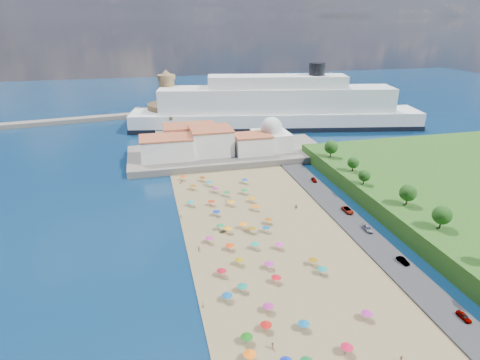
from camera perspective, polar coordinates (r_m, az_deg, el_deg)
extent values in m
plane|color=#071938|center=(118.99, 0.98, -8.20)|extent=(700.00, 700.00, 0.00)
cube|color=#59544C|center=(185.50, -1.71, 3.77)|extent=(90.00, 36.00, 3.00)
cube|color=#59544C|center=(215.91, -9.43, 6.07)|extent=(18.00, 70.00, 2.40)
cube|color=silver|center=(176.46, -10.41, 4.47)|extent=(22.00, 14.00, 9.00)
cube|color=silver|center=(180.10, -4.10, 5.49)|extent=(18.00, 16.00, 11.00)
cube|color=silver|center=(180.52, 1.79, 5.08)|extent=(16.00, 12.00, 8.00)
cube|color=silver|center=(190.61, -7.10, 6.16)|extent=(24.00, 14.00, 10.00)
cube|color=silver|center=(186.97, 4.44, 5.63)|extent=(16.00, 16.00, 8.00)
sphere|color=silver|center=(185.35, 4.49, 7.41)|extent=(10.00, 10.00, 10.00)
cylinder|color=silver|center=(184.42, 4.53, 8.55)|extent=(1.20, 1.20, 1.60)
cylinder|color=#9A804D|center=(244.18, -10.08, 8.59)|extent=(40.00, 40.00, 8.00)
cylinder|color=#9A804D|center=(242.76, -10.18, 10.08)|extent=(24.00, 24.00, 5.00)
cylinder|color=#9A804D|center=(240.99, -10.34, 12.28)|extent=(9.00, 9.00, 14.00)
cylinder|color=#9A804D|center=(239.75, -10.47, 14.21)|extent=(10.40, 10.40, 2.40)
cone|color=#9A804D|center=(239.41, -10.52, 14.85)|extent=(6.00, 6.00, 3.00)
cube|color=black|center=(236.89, 5.10, 7.76)|extent=(168.19, 55.48, 2.68)
cube|color=white|center=(236.01, 5.13, 8.61)|extent=(167.13, 54.90, 9.93)
cube|color=white|center=(233.57, 5.22, 11.37)|extent=(133.79, 44.35, 13.24)
cube|color=white|center=(231.91, 5.31, 13.78)|extent=(78.77, 29.66, 6.62)
cylinder|color=black|center=(235.13, 10.90, 15.24)|extent=(8.83, 8.83, 6.62)
cylinder|color=gray|center=(133.58, 2.20, -4.00)|extent=(0.07, 0.07, 2.00)
cone|color=orange|center=(133.18, 2.21, -3.65)|extent=(2.50, 2.50, 0.60)
cylinder|color=gray|center=(97.22, 0.34, -15.15)|extent=(0.07, 0.07, 2.00)
cone|color=#0D7961|center=(96.68, 0.35, -14.72)|extent=(2.50, 2.50, 0.60)
cylinder|color=gray|center=(104.82, 11.59, -12.56)|extent=(0.07, 0.07, 2.00)
cone|color=#0E8180|center=(104.31, 11.63, -12.15)|extent=(2.50, 2.50, 0.60)
cylinder|color=gray|center=(113.08, 5.56, -9.34)|extent=(0.07, 0.07, 2.00)
cone|color=#C82AA5|center=(112.62, 5.58, -8.95)|extent=(2.50, 2.50, 0.60)
cylinder|color=gray|center=(112.74, 2.13, -9.35)|extent=(0.07, 0.07, 2.00)
cone|color=#0F9177|center=(112.27, 2.14, -8.96)|extent=(2.50, 2.50, 0.60)
cylinder|color=gray|center=(145.56, 0.56, -1.68)|extent=(0.07, 0.07, 2.00)
cone|color=#167D43|center=(145.20, 0.56, -1.35)|extent=(2.50, 2.50, 0.60)
cylinder|color=gray|center=(150.27, -6.71, -1.04)|extent=(0.07, 0.07, 2.00)
cone|color=#845A0C|center=(149.92, -6.72, -0.73)|extent=(2.50, 2.50, 0.60)
cylinder|color=gray|center=(159.43, -8.16, 0.28)|extent=(0.07, 0.07, 2.00)
cone|color=#DA4409|center=(159.10, -8.17, 0.58)|extent=(2.50, 2.50, 0.60)
cone|color=#0C279F|center=(80.62, 6.58, -24.10)|extent=(2.50, 2.50, 0.60)
cylinder|color=gray|center=(87.68, 3.71, -20.14)|extent=(0.07, 0.07, 2.00)
cone|color=#AF130E|center=(87.08, 3.73, -19.71)|extent=(2.50, 2.50, 0.60)
cylinder|color=gray|center=(154.83, 0.68, -0.16)|extent=(0.07, 0.07, 2.00)
cone|color=#0D42AC|center=(154.49, 0.68, 0.14)|extent=(2.50, 2.50, 0.60)
cylinder|color=gray|center=(136.71, -1.29, -3.34)|extent=(0.07, 0.07, 2.00)
cone|color=#FB9C0D|center=(136.33, -1.29, -3.00)|extent=(2.50, 2.50, 0.60)
cone|color=#12652E|center=(81.14, 9.45, -23.92)|extent=(2.50, 2.50, 0.60)
cylinder|color=gray|center=(121.94, -2.82, -6.74)|extent=(0.07, 0.07, 2.00)
cone|color=#17823B|center=(121.51, -2.83, -6.37)|extent=(2.50, 2.50, 0.60)
cylinder|color=gray|center=(88.74, 9.03, -19.80)|extent=(0.07, 0.07, 2.00)
cone|color=#0B5D94|center=(88.14, 9.07, -19.37)|extent=(2.50, 2.50, 0.60)
cylinder|color=gray|center=(107.78, 10.33, -11.38)|extent=(0.07, 0.07, 2.00)
cone|color=#83600B|center=(107.29, 10.37, -10.98)|extent=(2.50, 2.50, 0.60)
cylinder|color=gray|center=(157.61, -5.39, 0.15)|extent=(0.07, 0.07, 2.00)
cone|color=#88370C|center=(157.27, -5.40, 0.45)|extent=(2.50, 2.50, 0.60)
cylinder|color=gray|center=(104.95, 4.12, -12.05)|extent=(0.07, 0.07, 2.00)
cone|color=#A72395|center=(104.45, 4.13, -11.64)|extent=(2.50, 2.50, 0.60)
cylinder|color=gray|center=(147.21, -3.58, -1.44)|extent=(0.07, 0.07, 2.00)
cone|color=#99206C|center=(146.86, -3.59, -1.12)|extent=(2.50, 2.50, 0.60)
cylinder|color=gray|center=(85.11, 0.97, -21.68)|extent=(0.07, 0.07, 2.00)
cone|color=#126311|center=(84.49, 0.97, -21.24)|extent=(2.50, 2.50, 0.60)
cylinder|color=gray|center=(82.02, 1.39, -23.81)|extent=(0.07, 0.07, 2.00)
cone|color=orange|center=(81.38, 1.40, -23.37)|extent=(2.50, 2.50, 0.60)
cylinder|color=gray|center=(130.25, -3.37, -4.74)|extent=(0.07, 0.07, 2.00)
cone|color=#0C309E|center=(129.85, -3.38, -4.39)|extent=(2.50, 2.50, 0.60)
cylinder|color=gray|center=(122.66, 0.45, -6.52)|extent=(0.07, 0.07, 2.00)
cone|color=orange|center=(122.23, 0.45, -6.15)|extent=(2.50, 2.50, 0.60)
cylinder|color=gray|center=(144.01, -1.92, -1.96)|extent=(0.07, 0.07, 2.00)
cone|color=#15783D|center=(143.65, -1.92, -1.64)|extent=(2.50, 2.50, 0.60)
cylinder|color=gray|center=(94.65, -1.85, -16.36)|extent=(0.07, 0.07, 2.00)
cone|color=#0B4F94|center=(94.09, -1.86, -15.93)|extent=(2.50, 2.50, 0.60)
cylinder|color=gray|center=(100.29, 5.17, -13.92)|extent=(0.07, 0.07, 2.00)
cone|color=red|center=(99.77, 5.19, -13.51)|extent=(2.50, 2.50, 0.60)
cylinder|color=gray|center=(93.98, 17.57, -17.92)|extent=(0.07, 0.07, 2.00)
cone|color=#A2228B|center=(93.42, 17.63, -17.50)|extent=(2.50, 2.50, 0.60)
cylinder|color=gray|center=(137.52, -7.01, -3.35)|extent=(0.07, 0.07, 2.00)
cone|color=#0F878C|center=(137.13, -7.03, -3.01)|extent=(2.50, 2.50, 0.60)
cylinder|color=gray|center=(102.26, -2.64, -13.05)|extent=(0.07, 0.07, 2.00)
cone|color=#AA0D1F|center=(101.74, -2.65, -12.63)|extent=(2.50, 2.50, 0.60)
cylinder|color=gray|center=(120.96, 3.73, -7.02)|extent=(0.07, 0.07, 2.00)
cone|color=#0E5180|center=(120.52, 3.74, -6.64)|extent=(2.50, 2.50, 0.60)
cylinder|color=gray|center=(139.37, 1.68, -2.82)|extent=(0.07, 0.07, 2.00)
cone|color=orange|center=(138.99, 1.68, -2.49)|extent=(2.50, 2.50, 0.60)
cylinder|color=gray|center=(120.32, 1.67, -7.15)|extent=(0.07, 0.07, 2.00)
cone|color=#7A5C0B|center=(119.88, 1.67, -6.77)|extent=(2.50, 2.50, 0.60)
cylinder|color=gray|center=(137.26, -4.09, -3.29)|extent=(0.07, 0.07, 2.00)
cone|color=#B92F0E|center=(136.87, -4.10, -2.95)|extent=(2.50, 2.50, 0.60)
cylinder|color=gray|center=(125.57, 4.04, -5.85)|extent=(0.07, 0.07, 2.00)
cone|color=#9E4C0E|center=(125.15, 4.05, -5.49)|extent=(2.50, 2.50, 0.60)
cylinder|color=gray|center=(120.34, -1.72, -7.14)|extent=(0.07, 0.07, 2.00)
cone|color=orange|center=(119.90, -1.72, -6.77)|extent=(2.50, 2.50, 0.60)
cylinder|color=gray|center=(106.09, -0.12, -11.57)|extent=(0.07, 0.07, 2.00)
cone|color=#8D790C|center=(105.59, -0.12, -11.16)|extent=(2.50, 2.50, 0.60)
cylinder|color=gray|center=(85.67, 14.93, -22.27)|extent=(0.07, 0.07, 2.00)
cone|color=red|center=(85.05, 14.99, -21.83)|extent=(2.50, 2.50, 0.60)
cylinder|color=gray|center=(115.61, -4.42, -8.53)|extent=(0.07, 0.07, 2.00)
cone|color=#B62780|center=(115.15, -4.43, -8.15)|extent=(2.50, 2.50, 0.60)
cylinder|color=gray|center=(112.14, -1.45, -9.53)|extent=(0.07, 0.07, 2.00)
cone|color=red|center=(111.67, -1.46, -9.14)|extent=(2.50, 2.50, 0.60)
cylinder|color=gray|center=(153.05, -4.41, -0.51)|extent=(0.07, 0.07, 2.00)
cone|color=#0F788F|center=(152.70, -4.42, -0.20)|extent=(2.50, 2.50, 0.60)
cylinder|color=gray|center=(92.01, 4.05, -17.74)|extent=(0.07, 0.07, 2.00)
cone|color=#A02279|center=(91.43, 4.06, -17.31)|extent=(2.50, 2.50, 0.60)
imported|color=tan|center=(155.16, -8.47, -0.40)|extent=(1.12, 0.62, 1.81)
imported|color=tan|center=(138.90, -2.04, -3.01)|extent=(0.84, 0.69, 1.60)
imported|color=tan|center=(111.99, -5.87, -9.76)|extent=(1.09, 1.09, 1.79)
imported|color=tan|center=(93.27, -5.24, -17.26)|extent=(0.70, 0.74, 1.70)
imported|color=tan|center=(87.35, 21.97, -22.47)|extent=(1.02, 0.79, 1.61)
imported|color=tan|center=(129.92, -8.39, -5.07)|extent=(1.38, 1.30, 1.88)
imported|color=tan|center=(135.71, 7.98, -3.79)|extent=(1.61, 1.66, 1.89)
imported|color=tan|center=(84.46, 4.64, -22.38)|extent=(0.88, 1.57, 1.61)
imported|color=gray|center=(136.42, 15.06, -4.15)|extent=(2.41, 5.12, 1.42)
imported|color=gray|center=(126.88, 17.70, -6.57)|extent=(2.39, 4.94, 1.38)
imported|color=gray|center=(158.65, 10.49, 0.05)|extent=(2.04, 3.98, 1.30)
imported|color=gray|center=(101.60, 29.23, -16.57)|extent=(1.54, 3.59, 1.21)
imported|color=gray|center=(114.56, 22.16, -10.58)|extent=(1.77, 3.94, 1.26)
cylinder|color=#382314|center=(123.86, 26.61, -5.55)|extent=(0.50, 0.50, 2.92)
sphere|color=#14380F|center=(122.77, 26.82, -4.47)|extent=(5.25, 5.25, 5.25)
cylinder|color=#382314|center=(134.44, 22.62, -2.71)|extent=(0.50, 0.50, 2.93)
sphere|color=#14380F|center=(133.43, 22.79, -1.68)|extent=(5.28, 5.28, 5.28)
cylinder|color=#382314|center=(145.89, 17.18, -0.15)|extent=(0.50, 0.50, 2.33)
sphere|color=#14380F|center=(145.14, 17.27, 0.62)|extent=(4.19, 4.19, 4.19)
cylinder|color=#382314|center=(157.07, 15.73, 1.64)|extent=(0.50, 0.50, 2.44)
sphere|color=#14380F|center=(156.34, 15.81, 2.40)|extent=(4.39, 4.39, 4.39)
cylinder|color=#382314|center=(170.81, 12.76, 3.71)|extent=(0.50, 0.50, 3.11)
sphere|color=#14380F|center=(169.97, 12.84, 4.60)|extent=(5.60, 5.60, 5.60)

